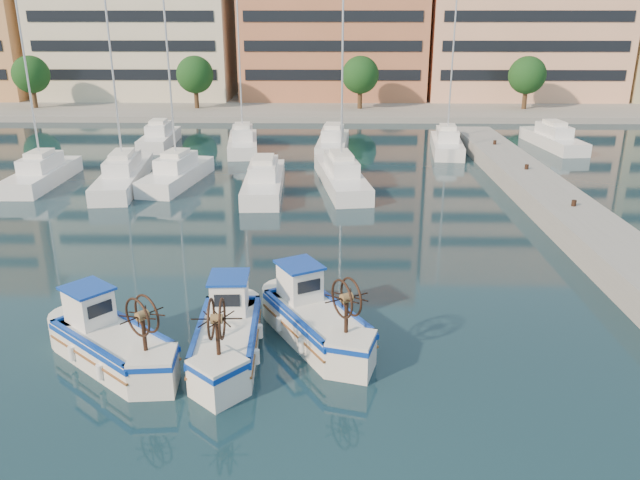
{
  "coord_description": "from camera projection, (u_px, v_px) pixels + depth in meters",
  "views": [
    {
      "loc": [
        0.82,
        -16.12,
        10.11
      ],
      "look_at": [
        0.41,
        7.89,
        1.5
      ],
      "focal_mm": 35.0,
      "sensor_mm": 36.0,
      "label": 1
    }
  ],
  "objects": [
    {
      "name": "fishing_boat_a",
      "position": [
        110.0,
        340.0,
        19.1
      ],
      "size": [
        4.49,
        4.2,
        2.83
      ],
      "rotation": [
        0.0,
        0.0,
        0.87
      ],
      "color": "silver",
      "rests_on": "ground"
    },
    {
      "name": "waterfront",
      "position": [
        400.0,
        8.0,
        75.92
      ],
      "size": [
        180.0,
        40.0,
        25.6
      ],
      "color": "gray",
      "rests_on": "ground"
    },
    {
      "name": "fishing_boat_c",
      "position": [
        315.0,
        317.0,
        20.5
      ],
      "size": [
        3.85,
        4.82,
        2.92
      ],
      "rotation": [
        0.0,
        0.0,
        0.51
      ],
      "color": "silver",
      "rests_on": "ground"
    },
    {
      "name": "yacht_marina",
      "position": [
        278.0,
        159.0,
        44.6
      ],
      "size": [
        39.37,
        23.24,
        11.5
      ],
      "color": "white",
      "rests_on": "ground"
    },
    {
      "name": "quay",
      "position": [
        625.0,
        261.0,
        25.72
      ],
      "size": [
        3.0,
        60.0,
        1.2
      ],
      "primitive_type": "cube",
      "color": "gray",
      "rests_on": "ground"
    },
    {
      "name": "ground",
      "position": [
        302.0,
        376.0,
        18.6
      ],
      "size": [
        300.0,
        300.0,
        0.0
      ],
      "primitive_type": "plane",
      "color": "#183840",
      "rests_on": "ground"
    },
    {
      "name": "fishing_boat_b",
      "position": [
        227.0,
        333.0,
        19.5
      ],
      "size": [
        2.08,
        4.64,
        2.86
      ],
      "rotation": [
        0.0,
        0.0,
        0.05
      ],
      "color": "silver",
      "rests_on": "ground"
    }
  ]
}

